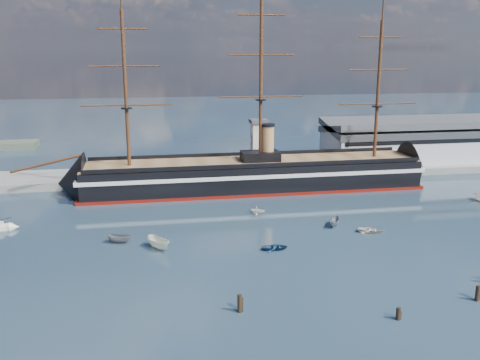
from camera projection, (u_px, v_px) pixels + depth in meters
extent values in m
plane|color=#202C3B|center=(274.00, 211.00, 124.04)|extent=(600.00, 600.00, 0.00)
cube|color=slate|center=(279.00, 174.00, 160.13)|extent=(180.00, 18.00, 2.00)
cube|color=#B7BABC|center=(423.00, 144.00, 170.23)|extent=(62.00, 20.00, 10.00)
cube|color=#3F4247|center=(424.00, 127.00, 168.88)|extent=(63.00, 21.00, 2.00)
cube|color=silver|center=(258.00, 147.00, 153.93)|extent=(4.00, 4.00, 14.00)
cube|color=#3F4247|center=(259.00, 121.00, 152.13)|extent=(5.00, 5.00, 1.00)
cube|color=black|center=(253.00, 175.00, 142.00)|extent=(88.09, 16.53, 7.00)
cube|color=silver|center=(253.00, 170.00, 141.71)|extent=(90.10, 16.78, 1.00)
cube|color=#651009|center=(253.00, 188.00, 142.88)|extent=(90.10, 16.74, 0.90)
cone|color=black|center=(72.00, 183.00, 134.37)|extent=(14.09, 15.76, 15.68)
cone|color=black|center=(415.00, 169.00, 149.78)|extent=(11.09, 15.75, 15.68)
cube|color=brown|center=(253.00, 162.00, 141.14)|extent=(88.09, 15.25, 0.40)
cube|color=black|center=(260.00, 156.00, 141.13)|extent=(10.04, 6.06, 2.50)
cylinder|color=tan|center=(268.00, 143.00, 140.62)|extent=(3.20, 3.20, 9.00)
cylinder|color=#381E0F|center=(47.00, 163.00, 132.18)|extent=(17.76, 0.81, 4.43)
cylinder|color=#381E0F|center=(126.00, 90.00, 131.21)|extent=(0.90, 0.90, 38.00)
cylinder|color=#381E0F|center=(261.00, 80.00, 136.36)|extent=(0.90, 0.90, 42.00)
cylinder|color=#381E0F|center=(378.00, 90.00, 142.39)|extent=(0.90, 0.90, 36.00)
imported|color=white|center=(159.00, 250.00, 100.24)|extent=(7.79, 6.20, 2.98)
imported|color=navy|center=(275.00, 250.00, 100.15)|extent=(1.31, 3.04, 1.40)
imported|color=slate|center=(335.00, 227.00, 113.20)|extent=(5.87, 4.48, 2.23)
imported|color=white|center=(257.00, 214.00, 121.85)|extent=(4.88, 6.12, 2.07)
imported|color=beige|center=(371.00, 233.00, 109.40)|extent=(2.57, 3.50, 1.52)
imported|color=silver|center=(479.00, 201.00, 131.91)|extent=(5.62, 2.60, 2.17)
imported|color=gray|center=(119.00, 243.00, 103.57)|extent=(3.90, 5.90, 2.22)
cylinder|color=black|center=(240.00, 312.00, 76.56)|extent=(0.64, 0.64, 3.47)
cylinder|color=black|center=(398.00, 320.00, 74.42)|extent=(0.64, 0.64, 2.56)
cylinder|color=black|center=(477.00, 301.00, 79.99)|extent=(0.64, 0.64, 3.16)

